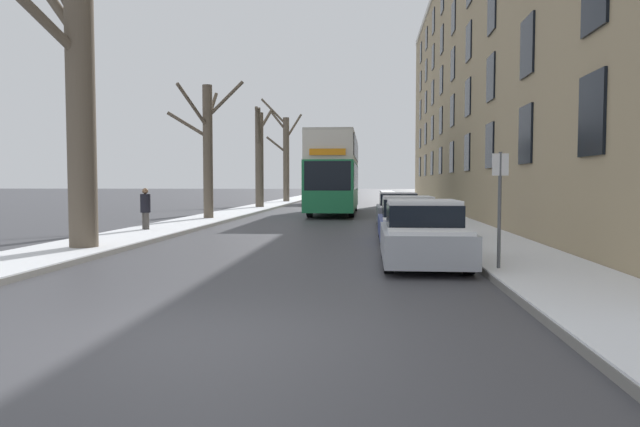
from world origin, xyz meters
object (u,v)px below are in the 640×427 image
(pedestrian_left_sidewalk, at_px, (145,209))
(bare_tree_left_2, at_px, (260,157))
(parked_car_0, at_px, (423,235))
(parked_car_1, at_px, (408,221))
(street_sign_post, at_px, (500,205))
(bare_tree_left_3, at_px, (285,155))
(oncoming_van, at_px, (316,190))
(bare_tree_left_1, at_px, (207,147))
(double_decker_bus, at_px, (335,170))
(bare_tree_left_0, at_px, (77,94))
(parked_car_2, at_px, (398,211))

(pedestrian_left_sidewalk, bearing_deg, bare_tree_left_2, 128.29)
(pedestrian_left_sidewalk, bearing_deg, parked_car_0, 2.29)
(parked_car_1, bearing_deg, pedestrian_left_sidewalk, 167.99)
(parked_car_0, height_order, street_sign_post, street_sign_post)
(bare_tree_left_3, relative_size, oncoming_van, 1.79)
(pedestrian_left_sidewalk, bearing_deg, bare_tree_left_3, 128.76)
(bare_tree_left_1, bearing_deg, parked_car_1, -44.46)
(double_decker_bus, relative_size, oncoming_van, 2.22)
(parked_car_0, distance_m, parked_car_1, 5.19)
(bare_tree_left_0, bearing_deg, double_decker_bus, 74.11)
(bare_tree_left_0, xyz_separation_m, bare_tree_left_2, (-0.01, 25.08, -0.51))
(bare_tree_left_1, bearing_deg, street_sign_post, -56.04)
(bare_tree_left_2, relative_size, double_decker_bus, 0.61)
(parked_car_1, height_order, street_sign_post, street_sign_post)
(bare_tree_left_1, relative_size, parked_car_0, 1.70)
(bare_tree_left_2, bearing_deg, oncoming_van, 72.85)
(bare_tree_left_2, distance_m, double_decker_bus, 7.88)
(parked_car_2, height_order, pedestrian_left_sidewalk, pedestrian_left_sidewalk)
(bare_tree_left_3, distance_m, double_decker_bus, 18.44)
(street_sign_post, bearing_deg, bare_tree_left_1, 123.96)
(bare_tree_left_1, distance_m, pedestrian_left_sidewalk, 7.36)
(parked_car_0, bearing_deg, parked_car_2, 90.00)
(parked_car_0, xyz_separation_m, street_sign_post, (1.37, -1.38, 0.75))
(bare_tree_left_3, bearing_deg, parked_car_0, -77.12)
(parked_car_0, bearing_deg, bare_tree_left_0, 170.41)
(bare_tree_left_2, height_order, pedestrian_left_sidewalk, bare_tree_left_2)
(parked_car_1, bearing_deg, street_sign_post, -78.20)
(bare_tree_left_2, distance_m, street_sign_post, 29.87)
(bare_tree_left_0, distance_m, parked_car_2, 13.72)
(bare_tree_left_0, relative_size, bare_tree_left_2, 1.15)
(bare_tree_left_1, xyz_separation_m, street_sign_post, (10.39, -15.42, -2.16))
(oncoming_van, height_order, street_sign_post, street_sign_post)
(double_decker_bus, bearing_deg, bare_tree_left_3, 107.59)
(bare_tree_left_0, height_order, parked_car_2, bare_tree_left_0)
(bare_tree_left_1, height_order, parked_car_1, bare_tree_left_1)
(bare_tree_left_2, bearing_deg, bare_tree_left_0, -89.99)
(bare_tree_left_1, height_order, parked_car_0, bare_tree_left_1)
(oncoming_van, bearing_deg, double_decker_bus, -80.76)
(parked_car_0, distance_m, pedestrian_left_sidewalk, 11.82)
(oncoming_van, bearing_deg, bare_tree_left_3, 145.78)
(double_decker_bus, xyz_separation_m, parked_car_0, (3.29, -21.14, -1.93))
(bare_tree_left_0, distance_m, parked_car_1, 10.25)
(bare_tree_left_0, relative_size, bare_tree_left_3, 0.87)
(bare_tree_left_3, relative_size, street_sign_post, 3.83)
(bare_tree_left_1, height_order, oncoming_van, bare_tree_left_1)
(bare_tree_left_0, relative_size, double_decker_bus, 0.70)
(bare_tree_left_1, xyz_separation_m, parked_car_0, (9.01, -14.03, -2.90))
(double_decker_bus, distance_m, pedestrian_left_sidewalk, 15.32)
(bare_tree_left_0, height_order, pedestrian_left_sidewalk, bare_tree_left_0)
(bare_tree_left_3, bearing_deg, parked_car_2, -72.06)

